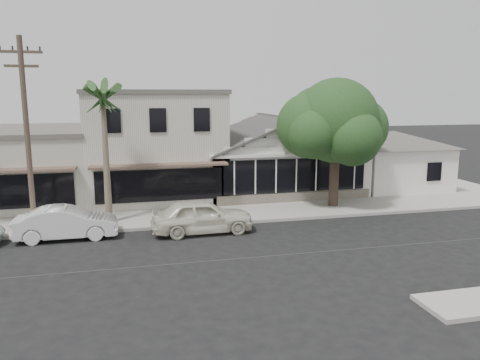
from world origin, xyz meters
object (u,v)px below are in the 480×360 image
object	(u,v)px
car_0	(202,216)
shade_tree	(333,123)
car_1	(66,223)
utility_pole	(27,133)

from	to	relation	value
car_0	shade_tree	distance (m)	9.62
car_1	shade_tree	distance (m)	15.07
shade_tree	car_0	bearing A→B (deg)	-157.78
utility_pole	car_1	world-z (taller)	utility_pole
car_0	shade_tree	xyz separation A→B (m)	(8.08, 3.30, 4.06)
car_0	car_1	size ratio (longest dim) A/B	1.06
utility_pole	car_0	xyz separation A→B (m)	(7.64, -1.28, -3.97)
car_0	shade_tree	size ratio (longest dim) A/B	0.65
car_0	utility_pole	bearing A→B (deg)	79.56
car_1	shade_tree	world-z (taller)	shade_tree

